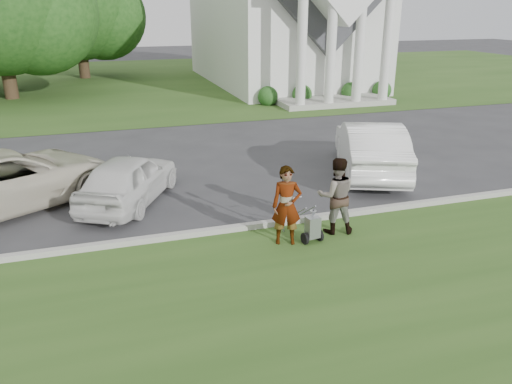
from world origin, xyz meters
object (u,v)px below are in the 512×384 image
parking_meter_near (284,196)px  car_d (370,148)px  person_left (287,206)px  car_a (9,179)px  car_b (129,179)px  striping_cart (312,228)px  person_right (336,196)px  tree_back (77,11)px

parking_meter_near → car_d: (4.20, 3.40, -0.09)m
person_left → car_a: 7.47m
car_a → car_b: (3.00, -0.62, -0.10)m
striping_cart → parking_meter_near: size_ratio=0.65×
person_right → parking_meter_near: person_right is taller
person_right → car_d: 4.85m
car_d → striping_cart: bearing=68.7°
person_left → car_d: person_left is taller
tree_back → car_b: (1.27, -26.77, -4.05)m
tree_back → parking_meter_near: size_ratio=6.61×
tree_back → car_a: 26.50m
car_b → tree_back: bearing=-59.5°
parking_meter_near → person_left: bearing=-105.8°
tree_back → striping_cart: size_ratio=10.17×
person_left → striping_cart: bearing=3.5°
striping_cart → parking_meter_near: 1.00m
parking_meter_near → striping_cart: bearing=-59.9°
car_a → car_d: 10.51m
person_right → car_b: bearing=-23.9°
car_b → parking_meter_near: bearing=165.1°
parking_meter_near → car_b: bearing=137.3°
striping_cart → car_d: (3.78, 4.12, 0.47)m
person_left → parking_meter_near: (0.16, 0.58, 0.02)m
tree_back → person_left: size_ratio=5.35×
tree_back → car_d: bearing=-71.6°
car_a → car_d: (10.51, -0.27, 0.05)m
car_a → car_d: car_d is taller
striping_cart → person_right: person_right is taller
car_d → parking_meter_near: bearing=60.3°
car_a → striping_cart: bearing=-154.3°
striping_cart → car_b: (-3.73, 3.77, 0.32)m
tree_back → car_a: size_ratio=1.71×
person_right → tree_back: bearing=-65.6°
tree_back → car_a: bearing=-93.8°
parking_meter_near → car_b: parking_meter_near is taller
person_right → car_d: bearing=-115.4°
car_a → tree_back: bearing=-34.9°
car_b → person_right: bearing=170.3°
person_left → parking_meter_near: person_left is taller
car_b → car_a: bearing=16.2°
person_left → person_right: (1.30, 0.21, 0.01)m
striping_cart → car_b: 5.31m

